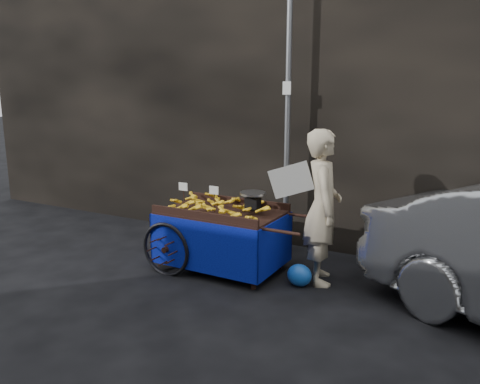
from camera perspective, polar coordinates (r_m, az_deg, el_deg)
The scene contains 6 objects.
ground at distance 6.19m, azimuth -1.92°, elevation -10.17°, with size 80.00×80.00×0.00m, color black.
building_wall at distance 7.95m, azimuth 10.26°, elevation 13.01°, with size 13.50×2.00×5.00m.
street_pole at distance 6.77m, azimuth 5.83°, elevation 9.16°, with size 0.12×0.10×4.00m.
banana_cart at distance 6.22m, azimuth -2.65°, elevation -2.98°, with size 2.18×1.11×1.18m.
vendor at distance 5.83m, azimuth 10.01°, elevation -1.82°, with size 1.00×0.83×1.92m.
plastic_bag at distance 5.88m, azimuth 7.26°, elevation -10.03°, with size 0.31×0.25×0.28m, color blue.
Camera 1 is at (2.91, -4.94, 2.34)m, focal length 35.00 mm.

